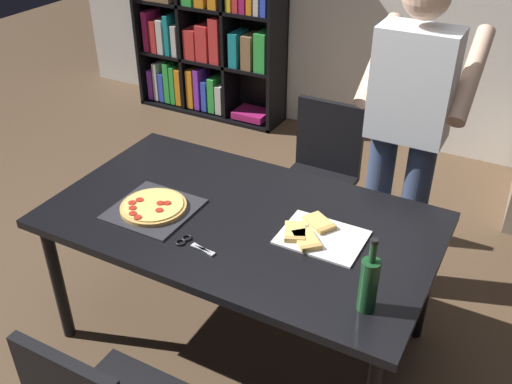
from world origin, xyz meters
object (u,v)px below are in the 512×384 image
Objects in this scene: person_serving_pizza at (408,126)px; kitchen_scissors at (190,243)px; dining_table at (241,228)px; wine_bottle at (369,283)px; chair_far_side at (321,167)px; pepperoni_pizza_on_tray at (154,208)px; bookshelf at (210,10)px.

person_serving_pizza is 1.25m from kitchen_scissors.
dining_table is at bearing -124.12° from person_serving_pizza.
chair_far_side is at bearing 118.41° from wine_bottle.
person_serving_pizza reaches higher than pepperoni_pizza_on_tray.
pepperoni_pizza_on_tray is at bearing -134.55° from person_serving_pizza.
wine_bottle is (0.70, -1.30, 0.36)m from chair_far_side.
wine_bottle is (0.18, -1.08, -0.13)m from person_serving_pizza.
person_serving_pizza is at bearing -36.43° from bookshelf.
bookshelf is at bearing 143.57° from person_serving_pizza.
pepperoni_pizza_on_tray is at bearing -108.49° from chair_far_side.
kitchen_scissors is at bearing -24.89° from pepperoni_pizza_on_tray.
wine_bottle is (0.70, -0.30, 0.19)m from dining_table.
person_serving_pizza reaches higher than dining_table.
bookshelf is at bearing 139.95° from chair_far_side.
wine_bottle is at bearing -80.71° from person_serving_pizza.
person_serving_pizza reaches higher than wine_bottle.
wine_bottle is at bearing -61.59° from chair_far_side.
chair_far_side is 4.57× the size of kitchen_scissors.
chair_far_side is at bearing -40.05° from bookshelf.
kitchen_scissors is (0.30, -0.14, -0.01)m from pepperoni_pizza_on_tray.
pepperoni_pizza_on_tray reaches higher than dining_table.
pepperoni_pizza_on_tray is at bearing -159.04° from dining_table.
bookshelf is 9.91× the size of kitchen_scissors.
wine_bottle reaches higher than kitchen_scissors.
kitchen_scissors is (-0.61, -1.06, -0.24)m from person_serving_pizza.
bookshelf is 6.17× the size of wine_bottle.
kitchen_scissors is at bearing 178.73° from wine_bottle.
bookshelf is 2.82m from pepperoni_pizza_on_tray.
chair_far_side is at bearing 71.51° from pepperoni_pizza_on_tray.
chair_far_side is 0.46× the size of bookshelf.
pepperoni_pizza_on_tray is at bearing 171.86° from wine_bottle.
wine_bottle reaches higher than dining_table.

